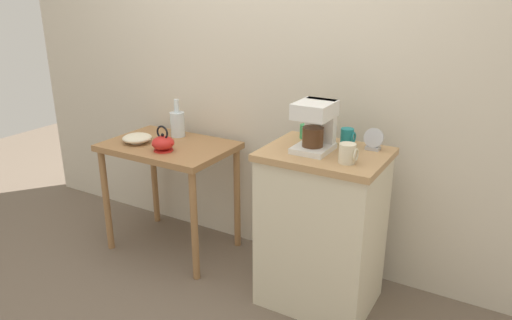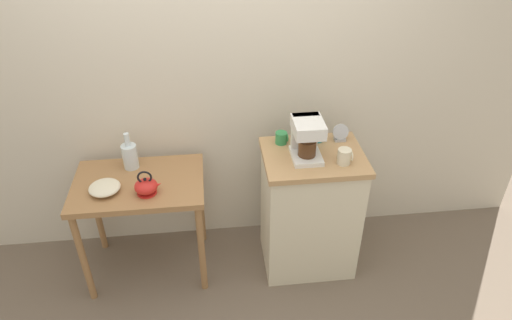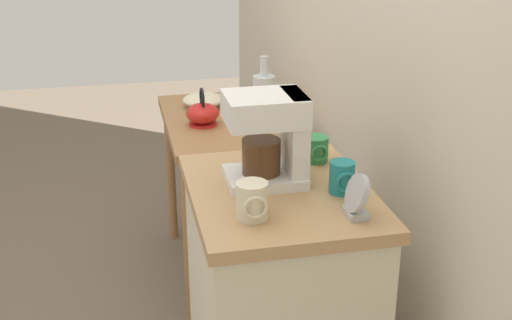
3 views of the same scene
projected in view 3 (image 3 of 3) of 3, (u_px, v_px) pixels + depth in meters
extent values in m
cube|color=#9E7044|center=(230.00, 122.00, 2.98)|extent=(0.82, 0.56, 0.04)
cylinder|color=#9E7044|center=(171.00, 174.00, 3.41)|extent=(0.04, 0.04, 0.71)
cylinder|color=#9E7044|center=(189.00, 244.00, 2.74)|extent=(0.04, 0.04, 0.71)
cylinder|color=#9E7044|center=(264.00, 166.00, 3.51)|extent=(0.04, 0.04, 0.71)
cylinder|color=#9E7044|center=(303.00, 232.00, 2.83)|extent=(0.04, 0.04, 0.71)
cube|color=tan|center=(280.00, 195.00, 1.91)|extent=(0.64, 0.50, 0.04)
cylinder|color=beige|center=(204.00, 106.00, 3.12)|extent=(0.09, 0.09, 0.01)
ellipsoid|color=beige|center=(203.00, 100.00, 3.11)|extent=(0.19, 0.19, 0.05)
cylinder|color=red|center=(203.00, 124.00, 2.89)|extent=(0.12, 0.12, 0.01)
ellipsoid|color=red|center=(202.00, 113.00, 2.87)|extent=(0.14, 0.14, 0.08)
cone|color=red|center=(205.00, 117.00, 2.81)|extent=(0.07, 0.03, 0.05)
sphere|color=black|center=(202.00, 102.00, 2.85)|extent=(0.02, 0.02, 0.02)
torus|color=black|center=(202.00, 98.00, 2.84)|extent=(0.09, 0.01, 0.09)
cylinder|color=silver|center=(264.00, 94.00, 3.03)|extent=(0.10, 0.10, 0.17)
cylinder|color=silver|center=(264.00, 66.00, 2.98)|extent=(0.03, 0.03, 0.09)
cube|color=white|center=(265.00, 177.00, 1.94)|extent=(0.18, 0.22, 0.03)
cube|color=white|center=(294.00, 137.00, 1.92)|extent=(0.16, 0.05, 0.26)
cube|color=white|center=(265.00, 109.00, 1.87)|extent=(0.18, 0.22, 0.08)
cylinder|color=#4C2D19|center=(261.00, 156.00, 1.92)|extent=(0.11, 0.11, 0.10)
cylinder|color=teal|center=(342.00, 177.00, 1.87)|extent=(0.07, 0.07, 0.09)
torus|color=teal|center=(346.00, 182.00, 1.83)|extent=(0.01, 0.06, 0.06)
cylinder|color=beige|center=(252.00, 200.00, 1.72)|extent=(0.08, 0.08, 0.10)
torus|color=beige|center=(256.00, 208.00, 1.68)|extent=(0.01, 0.06, 0.06)
cylinder|color=#338C4C|center=(316.00, 149.00, 2.08)|extent=(0.08, 0.08, 0.08)
torus|color=#338C4C|center=(320.00, 153.00, 2.05)|extent=(0.01, 0.05, 0.05)
cube|color=#B2B5BA|center=(356.00, 213.00, 1.74)|extent=(0.07, 0.05, 0.02)
cylinder|color=#B2B5BA|center=(357.00, 193.00, 1.72)|extent=(0.10, 0.05, 0.10)
cylinder|color=black|center=(356.00, 193.00, 1.72)|extent=(0.09, 0.03, 0.09)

